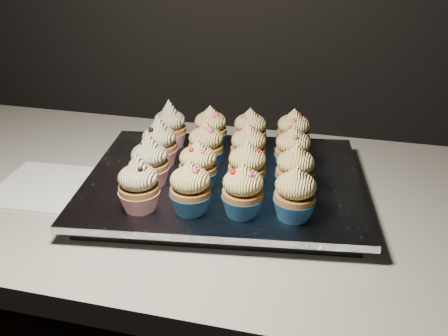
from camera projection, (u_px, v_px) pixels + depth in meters
name	position (u px, v px, depth m)	size (l,w,h in m)	color
worktop	(247.00, 203.00, 0.88)	(2.44, 0.64, 0.04)	beige
napkin	(45.00, 186.00, 0.89)	(0.17, 0.17, 0.00)	white
baking_tray	(224.00, 188.00, 0.87)	(0.43, 0.33, 0.02)	black
foil_lining	(224.00, 179.00, 0.86)	(0.47, 0.36, 0.01)	silver
cupcake_0	(139.00, 185.00, 0.75)	(0.06, 0.06, 0.10)	red
cupcake_1	(190.00, 189.00, 0.74)	(0.06, 0.06, 0.08)	#1B4F82
cupcake_2	(243.00, 191.00, 0.74)	(0.06, 0.06, 0.08)	#1B4F82
cupcake_3	(295.00, 194.00, 0.73)	(0.06, 0.06, 0.08)	#1B4F82
cupcake_4	(150.00, 162.00, 0.82)	(0.06, 0.06, 0.10)	red
cupcake_5	(198.00, 166.00, 0.81)	(0.06, 0.06, 0.08)	#1B4F82
cupcake_6	(247.00, 167.00, 0.81)	(0.06, 0.06, 0.08)	#1B4F82
cupcake_7	(295.00, 171.00, 0.80)	(0.06, 0.06, 0.08)	#1B4F82
cupcake_8	(159.00, 144.00, 0.88)	(0.06, 0.06, 0.10)	red
cupcake_9	(206.00, 146.00, 0.88)	(0.06, 0.06, 0.08)	#1B4F82
cupcake_10	(248.00, 148.00, 0.87)	(0.06, 0.06, 0.08)	#1B4F82
cupcake_11	(293.00, 150.00, 0.86)	(0.06, 0.06, 0.08)	#1B4F82
cupcake_12	(170.00, 127.00, 0.96)	(0.06, 0.06, 0.10)	red
cupcake_13	(210.00, 129.00, 0.95)	(0.06, 0.06, 0.08)	#1B4F82
cupcake_14	(250.00, 131.00, 0.94)	(0.06, 0.06, 0.08)	#1B4F82
cupcake_15	(293.00, 132.00, 0.94)	(0.06, 0.06, 0.08)	#1B4F82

